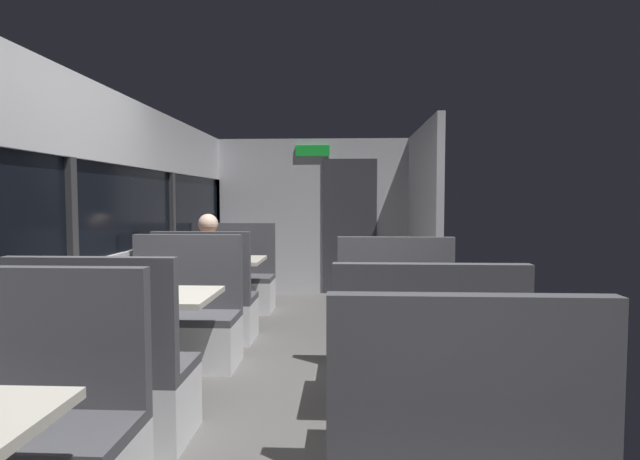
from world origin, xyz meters
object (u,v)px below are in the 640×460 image
at_px(bench_near_window_facing_entry, 28,448).
at_px(dining_table_rear_aisle, 408,317).
at_px(dining_table_far_window, 223,267).
at_px(bench_far_window_facing_end, 206,308).
at_px(seated_passenger, 208,286).
at_px(bench_rear_aisle_facing_entry, 397,335).
at_px(bench_mid_window_facing_entry, 183,326).
at_px(bench_rear_aisle_facing_end, 424,406).
at_px(bench_far_window_facing_entry, 236,284).
at_px(bench_mid_window_facing_end, 107,386).
at_px(dining_table_mid_window, 151,308).

height_order(bench_near_window_facing_entry, dining_table_rear_aisle, bench_near_window_facing_entry).
bearing_deg(dining_table_far_window, bench_far_window_facing_end, -90.00).
height_order(dining_table_rear_aisle, seated_passenger, seated_passenger).
xyz_separation_m(bench_far_window_facing_end, bench_rear_aisle_facing_entry, (1.79, -0.94, 0.00)).
xyz_separation_m(bench_mid_window_facing_entry, bench_rear_aisle_facing_end, (1.79, -1.60, 0.00)).
bearing_deg(bench_rear_aisle_facing_end, bench_mid_window_facing_entry, 138.23).
bearing_deg(bench_far_window_facing_entry, bench_far_window_facing_end, -90.00).
height_order(bench_mid_window_facing_entry, bench_far_window_facing_entry, same).
relative_size(bench_mid_window_facing_entry, bench_rear_aisle_facing_end, 1.00).
xyz_separation_m(dining_table_far_window, bench_far_window_facing_end, (0.00, -0.70, -0.31)).
height_order(bench_mid_window_facing_end, bench_far_window_facing_entry, same).
height_order(dining_table_mid_window, bench_far_window_facing_entry, bench_far_window_facing_entry).
distance_m(bench_far_window_facing_end, bench_far_window_facing_entry, 1.40).
xyz_separation_m(bench_mid_window_facing_entry, seated_passenger, (0.00, 0.82, 0.21)).
relative_size(dining_table_mid_window, bench_far_window_facing_entry, 0.82).
relative_size(bench_mid_window_facing_entry, bench_rear_aisle_facing_entry, 1.00).
bearing_deg(dining_table_rear_aisle, bench_mid_window_facing_end, -164.41).
xyz_separation_m(bench_near_window_facing_entry, dining_table_rear_aisle, (1.79, 1.24, 0.31)).
bearing_deg(dining_table_far_window, bench_rear_aisle_facing_entry, -42.57).
relative_size(dining_table_mid_window, bench_rear_aisle_facing_end, 0.82).
xyz_separation_m(dining_table_mid_window, bench_far_window_facing_entry, (0.00, 2.84, -0.31)).
height_order(bench_far_window_facing_end, bench_rear_aisle_facing_end, same).
relative_size(bench_mid_window_facing_end, dining_table_rear_aisle, 1.22).
xyz_separation_m(bench_rear_aisle_facing_end, bench_rear_aisle_facing_entry, (0.00, 1.40, 0.00)).
distance_m(bench_mid_window_facing_end, seated_passenger, 2.23).
distance_m(bench_mid_window_facing_end, bench_far_window_facing_end, 2.14).
height_order(dining_table_mid_window, dining_table_rear_aisle, same).
distance_m(dining_table_mid_window, dining_table_far_window, 2.14).
distance_m(bench_near_window_facing_entry, dining_table_far_window, 3.60).
bearing_deg(bench_far_window_facing_end, seated_passenger, 90.00).
height_order(bench_mid_window_facing_end, bench_mid_window_facing_entry, same).
xyz_separation_m(bench_near_window_facing_entry, dining_table_far_window, (0.00, 3.59, 0.31)).
bearing_deg(bench_mid_window_facing_end, bench_near_window_facing_entry, -90.00).
bearing_deg(bench_far_window_facing_entry, dining_table_rear_aisle, -59.53).
xyz_separation_m(bench_far_window_facing_end, bench_rear_aisle_facing_end, (1.79, -2.34, 0.00)).
distance_m(bench_far_window_facing_end, seated_passenger, 0.22).
xyz_separation_m(bench_near_window_facing_entry, bench_mid_window_facing_entry, (0.00, 2.14, 0.00)).
bearing_deg(bench_rear_aisle_facing_end, bench_far_window_facing_end, 127.37).
distance_m(dining_table_far_window, dining_table_rear_aisle, 2.95).
bearing_deg(bench_rear_aisle_facing_entry, bench_far_window_facing_entry, 127.37).
xyz_separation_m(bench_near_window_facing_entry, bench_rear_aisle_facing_end, (1.79, 0.54, 0.00)).
bearing_deg(seated_passenger, bench_mid_window_facing_end, -90.00).
distance_m(dining_table_mid_window, bench_far_window_facing_end, 1.48).
xyz_separation_m(bench_mid_window_facing_end, seated_passenger, (0.00, 2.22, 0.21)).
xyz_separation_m(bench_far_window_facing_end, dining_table_rear_aisle, (1.79, -1.64, 0.31)).
xyz_separation_m(dining_table_far_window, seated_passenger, (0.00, -0.63, -0.10)).
height_order(dining_table_mid_window, bench_mid_window_facing_entry, bench_mid_window_facing_entry).
height_order(bench_mid_window_facing_entry, dining_table_rear_aisle, bench_mid_window_facing_entry).
bearing_deg(bench_mid_window_facing_entry, bench_rear_aisle_facing_end, -41.77).
xyz_separation_m(dining_table_far_window, bench_rear_aisle_facing_entry, (1.79, -1.64, -0.31)).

